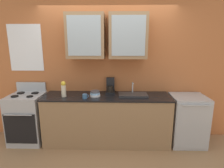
# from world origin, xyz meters

# --- Properties ---
(ground_plane) EXTENTS (10.00, 10.00, 0.00)m
(ground_plane) POSITION_xyz_m (0.00, 0.00, 0.00)
(ground_plane) COLOR #936B47
(back_wall_unit) EXTENTS (4.86, 0.47, 2.86)m
(back_wall_unit) POSITION_xyz_m (-0.01, 0.31, 1.54)
(back_wall_unit) COLOR #B76638
(back_wall_unit) RESTS_ON ground_plane
(counter) EXTENTS (2.30, 0.63, 0.91)m
(counter) POSITION_xyz_m (0.00, 0.00, 0.46)
(counter) COLOR #93704C
(counter) RESTS_ON ground_plane
(stove_range) EXTENTS (0.60, 0.63, 1.09)m
(stove_range) POSITION_xyz_m (-1.50, -0.00, 0.46)
(stove_range) COLOR #ADAFB5
(stove_range) RESTS_ON ground_plane
(sink_faucet) EXTENTS (0.52, 0.30, 0.23)m
(sink_faucet) POSITION_xyz_m (0.47, 0.02, 0.93)
(sink_faucet) COLOR #2D2D30
(sink_faucet) RESTS_ON counter
(bowl_stack) EXTENTS (0.18, 0.18, 0.10)m
(bowl_stack) POSITION_xyz_m (-0.21, -0.04, 0.96)
(bowl_stack) COLOR white
(bowl_stack) RESTS_ON counter
(vase) EXTENTS (0.08, 0.08, 0.28)m
(vase) POSITION_xyz_m (-0.76, -0.08, 1.05)
(vase) COLOR beige
(vase) RESTS_ON counter
(cup_near_sink) EXTENTS (0.11, 0.08, 0.08)m
(cup_near_sink) POSITION_xyz_m (-0.37, -0.18, 0.95)
(cup_near_sink) COLOR #38608C
(cup_near_sink) RESTS_ON counter
(dishwasher) EXTENTS (0.61, 0.61, 0.91)m
(dishwasher) POSITION_xyz_m (1.48, -0.00, 0.46)
(dishwasher) COLOR #ADAFB5
(dishwasher) RESTS_ON ground_plane
(coffee_maker) EXTENTS (0.17, 0.20, 0.29)m
(coffee_maker) POSITION_xyz_m (0.06, 0.20, 1.02)
(coffee_maker) COLOR black
(coffee_maker) RESTS_ON counter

